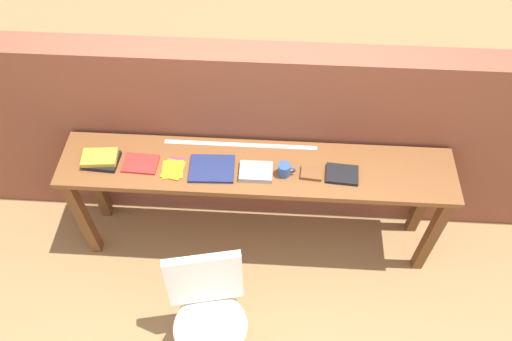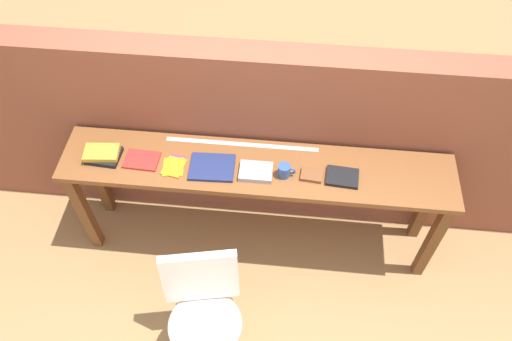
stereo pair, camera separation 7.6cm
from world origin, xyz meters
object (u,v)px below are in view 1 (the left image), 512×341
chair_white_moulded (208,310)px  magazine_cycling (141,164)px  book_open_centre (212,169)px  book_repair_rightmost (342,174)px  pamphlet_pile_colourful (173,169)px  mug (285,170)px  book_stack_leftmost (101,159)px  leather_journal_brown (311,173)px

chair_white_moulded → magazine_cycling: bearing=122.2°
book_open_centre → book_repair_rightmost: book_repair_rightmost is taller
chair_white_moulded → pamphlet_pile_colourful: size_ratio=4.64×
mug → book_repair_rightmost: 0.36m
mug → book_repair_rightmost: bearing=1.8°
pamphlet_pile_colourful → mug: bearing=0.1°
pamphlet_pile_colourful → book_repair_rightmost: book_repair_rightmost is taller
book_stack_leftmost → mug: (1.15, -0.03, 0.02)m
book_stack_leftmost → pamphlet_pile_colourful: book_stack_leftmost is taller
book_stack_leftmost → book_repair_rightmost: bearing=-0.7°
chair_white_moulded → magazine_cycling: magazine_cycling is taller
magazine_cycling → pamphlet_pile_colourful: bearing=-4.4°
book_stack_leftmost → mug: size_ratio=2.08×
pamphlet_pile_colourful → book_repair_rightmost: bearing=0.6°
chair_white_moulded → book_stack_leftmost: (-0.74, 0.79, 0.38)m
leather_journal_brown → book_repair_rightmost: bearing=5.7°
magazine_cycling → book_open_centre: size_ratio=0.78×
magazine_cycling → book_open_centre: (0.45, -0.02, 0.00)m
chair_white_moulded → book_repair_rightmost: bearing=45.1°
chair_white_moulded → book_open_centre: size_ratio=3.22×
book_stack_leftmost → magazine_cycling: bearing=-1.0°
pamphlet_pile_colourful → magazine_cycling: bearing=173.1°
leather_journal_brown → book_repair_rightmost: size_ratio=0.66×
chair_white_moulded → book_open_centre: (-0.04, 0.77, 0.36)m
pamphlet_pile_colourful → mug: mug is taller
pamphlet_pile_colourful → leather_journal_brown: size_ratio=1.48×
pamphlet_pile_colourful → mug: size_ratio=1.75×
book_stack_leftmost → book_repair_rightmost: book_stack_leftmost is taller
pamphlet_pile_colourful → leather_journal_brown: leather_journal_brown is taller
leather_journal_brown → pamphlet_pile_colourful: bearing=-174.5°
mug → magazine_cycling: bearing=178.4°
book_stack_leftmost → chair_white_moulded: bearing=-46.7°
chair_white_moulded → magazine_cycling: (-0.49, 0.78, 0.36)m
chair_white_moulded → mug: (0.41, 0.76, 0.40)m
book_open_centre → mug: (0.45, -0.01, 0.03)m
book_stack_leftmost → book_open_centre: 0.70m
magazine_cycling → book_repair_rightmost: book_repair_rightmost is taller
magazine_cycling → mug: mug is taller
book_stack_leftmost → pamphlet_pile_colourful: size_ratio=1.19×
chair_white_moulded → pamphlet_pile_colourful: chair_white_moulded is taller
chair_white_moulded → book_stack_leftmost: size_ratio=3.89×
chair_white_moulded → leather_journal_brown: leather_journal_brown is taller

